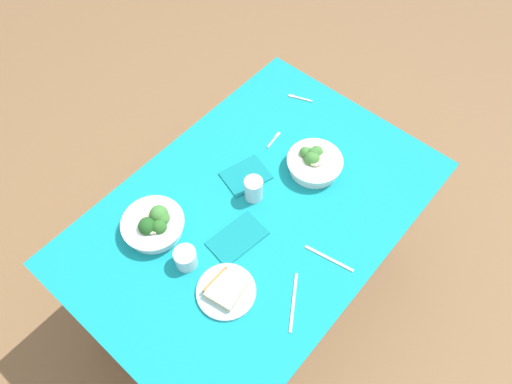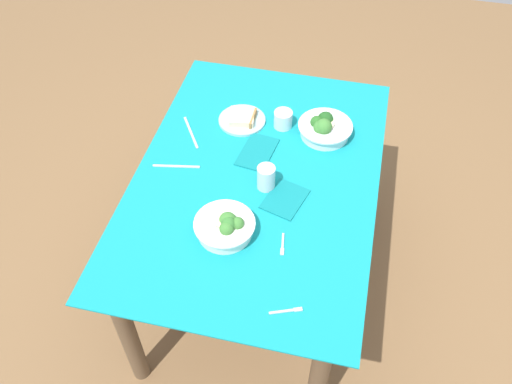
% 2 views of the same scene
% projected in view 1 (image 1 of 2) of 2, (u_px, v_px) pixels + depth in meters
% --- Properties ---
extents(ground_plane, '(6.00, 6.00, 0.00)m').
position_uv_depth(ground_plane, '(256.00, 282.00, 2.38)').
color(ground_plane, brown).
extents(dining_table, '(1.40, 0.95, 0.70)m').
position_uv_depth(dining_table, '(255.00, 224.00, 1.88)').
color(dining_table, teal).
rests_on(dining_table, ground_plane).
extents(broccoli_bowl_far, '(0.22, 0.22, 0.10)m').
position_uv_depth(broccoli_bowl_far, '(314.00, 162.00, 1.87)').
color(broccoli_bowl_far, white).
rests_on(broccoli_bowl_far, dining_table).
extents(broccoli_bowl_near, '(0.23, 0.23, 0.11)m').
position_uv_depth(broccoli_bowl_near, '(154.00, 224.00, 1.71)').
color(broccoli_bowl_near, white).
rests_on(broccoli_bowl_near, dining_table).
extents(bread_side_plate, '(0.20, 0.20, 0.04)m').
position_uv_depth(bread_side_plate, '(226.00, 290.00, 1.61)').
color(bread_side_plate, '#99C6D1').
rests_on(bread_side_plate, dining_table).
extents(water_glass_center, '(0.07, 0.07, 0.10)m').
position_uv_depth(water_glass_center, '(254.00, 189.00, 1.78)').
color(water_glass_center, silver).
rests_on(water_glass_center, dining_table).
extents(water_glass_side, '(0.08, 0.08, 0.08)m').
position_uv_depth(water_glass_side, '(186.00, 258.00, 1.65)').
color(water_glass_side, silver).
rests_on(water_glass_side, dining_table).
extents(fork_by_far_bowl, '(0.05, 0.11, 0.00)m').
position_uv_depth(fork_by_far_bowl, '(299.00, 98.00, 2.10)').
color(fork_by_far_bowl, '#B7B7BC').
rests_on(fork_by_far_bowl, dining_table).
extents(fork_by_near_bowl, '(0.09, 0.02, 0.00)m').
position_uv_depth(fork_by_near_bowl, '(274.00, 139.00, 1.97)').
color(fork_by_near_bowl, '#B7B7BC').
rests_on(fork_by_near_bowl, dining_table).
extents(table_knife_left, '(0.04, 0.19, 0.00)m').
position_uv_depth(table_knife_left, '(329.00, 258.00, 1.68)').
color(table_knife_left, '#B7B7BC').
rests_on(table_knife_left, dining_table).
extents(table_knife_right, '(0.18, 0.12, 0.00)m').
position_uv_depth(table_knife_right, '(293.00, 302.00, 1.60)').
color(table_knife_right, '#B7B7BC').
rests_on(table_knife_right, dining_table).
extents(napkin_folded_upper, '(0.20, 0.18, 0.01)m').
position_uv_depth(napkin_folded_upper, '(246.00, 176.00, 1.87)').
color(napkin_folded_upper, '#0F777D').
rests_on(napkin_folded_upper, dining_table).
extents(napkin_folded_lower, '(0.22, 0.15, 0.01)m').
position_uv_depth(napkin_folded_lower, '(237.00, 238.00, 1.73)').
color(napkin_folded_lower, '#0F777D').
rests_on(napkin_folded_lower, dining_table).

